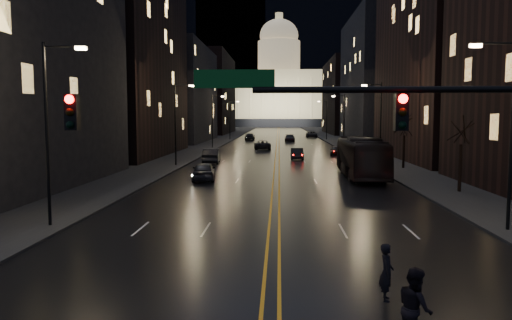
# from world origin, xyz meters

# --- Properties ---
(ground) EXTENTS (900.00, 900.00, 0.00)m
(ground) POSITION_xyz_m (0.00, 0.00, 0.00)
(ground) COLOR black
(ground) RESTS_ON ground
(road) EXTENTS (20.00, 320.00, 0.02)m
(road) POSITION_xyz_m (0.00, 130.00, 0.01)
(road) COLOR black
(road) RESTS_ON ground
(sidewalk_left) EXTENTS (8.00, 320.00, 0.16)m
(sidewalk_left) POSITION_xyz_m (-14.00, 130.00, 0.08)
(sidewalk_left) COLOR black
(sidewalk_left) RESTS_ON ground
(sidewalk_right) EXTENTS (8.00, 320.00, 0.16)m
(sidewalk_right) POSITION_xyz_m (14.00, 130.00, 0.08)
(sidewalk_right) COLOR black
(sidewalk_right) RESTS_ON ground
(center_line) EXTENTS (0.62, 320.00, 0.01)m
(center_line) POSITION_xyz_m (0.00, 130.00, 0.03)
(center_line) COLOR orange
(center_line) RESTS_ON road
(building_left_mid) EXTENTS (12.00, 30.00, 28.00)m
(building_left_mid) POSITION_xyz_m (-21.00, 54.00, 14.00)
(building_left_mid) COLOR black
(building_left_mid) RESTS_ON ground
(building_left_far) EXTENTS (12.00, 34.00, 20.00)m
(building_left_far) POSITION_xyz_m (-21.00, 92.00, 10.00)
(building_left_far) COLOR black
(building_left_far) RESTS_ON ground
(building_left_dist) EXTENTS (12.00, 40.00, 24.00)m
(building_left_dist) POSITION_xyz_m (-21.00, 140.00, 12.00)
(building_left_dist) COLOR black
(building_left_dist) RESTS_ON ground
(building_right_tall) EXTENTS (12.00, 30.00, 38.00)m
(building_right_tall) POSITION_xyz_m (21.00, 50.00, 19.00)
(building_right_tall) COLOR black
(building_right_tall) RESTS_ON ground
(building_right_mid) EXTENTS (12.00, 34.00, 26.00)m
(building_right_mid) POSITION_xyz_m (21.00, 92.00, 13.00)
(building_right_mid) COLOR black
(building_right_mid) RESTS_ON ground
(building_right_dist) EXTENTS (12.00, 40.00, 22.00)m
(building_right_dist) POSITION_xyz_m (21.00, 140.00, 11.00)
(building_right_dist) COLOR black
(building_right_dist) RESTS_ON ground
(mountain_ridge) EXTENTS (520.00, 60.00, 130.00)m
(mountain_ridge) POSITION_xyz_m (40.00, 380.00, 65.00)
(mountain_ridge) COLOR black
(mountain_ridge) RESTS_ON ground
(capitol) EXTENTS (90.00, 50.00, 58.50)m
(capitol) POSITION_xyz_m (0.00, 250.00, 17.15)
(capitol) COLOR black
(capitol) RESTS_ON ground
(traffic_signal) EXTENTS (17.29, 0.45, 7.00)m
(traffic_signal) POSITION_xyz_m (5.91, -0.00, 5.10)
(traffic_signal) COLOR black
(traffic_signal) RESTS_ON ground
(streetlamp_right_near) EXTENTS (2.13, 0.25, 9.00)m
(streetlamp_right_near) POSITION_xyz_m (10.81, 10.00, 5.08)
(streetlamp_right_near) COLOR black
(streetlamp_right_near) RESTS_ON ground
(streetlamp_left_near) EXTENTS (2.13, 0.25, 9.00)m
(streetlamp_left_near) POSITION_xyz_m (-10.81, 10.00, 5.08)
(streetlamp_left_near) COLOR black
(streetlamp_left_near) RESTS_ON ground
(streetlamp_right_mid) EXTENTS (2.13, 0.25, 9.00)m
(streetlamp_right_mid) POSITION_xyz_m (10.81, 40.00, 5.08)
(streetlamp_right_mid) COLOR black
(streetlamp_right_mid) RESTS_ON ground
(streetlamp_left_mid) EXTENTS (2.13, 0.25, 9.00)m
(streetlamp_left_mid) POSITION_xyz_m (-10.81, 40.00, 5.08)
(streetlamp_left_mid) COLOR black
(streetlamp_left_mid) RESTS_ON ground
(streetlamp_right_far) EXTENTS (2.13, 0.25, 9.00)m
(streetlamp_right_far) POSITION_xyz_m (10.81, 70.00, 5.08)
(streetlamp_right_far) COLOR black
(streetlamp_right_far) RESTS_ON ground
(streetlamp_left_far) EXTENTS (2.13, 0.25, 9.00)m
(streetlamp_left_far) POSITION_xyz_m (-10.81, 70.00, 5.08)
(streetlamp_left_far) COLOR black
(streetlamp_left_far) RESTS_ON ground
(streetlamp_right_dist) EXTENTS (2.13, 0.25, 9.00)m
(streetlamp_right_dist) POSITION_xyz_m (10.81, 100.00, 5.08)
(streetlamp_right_dist) COLOR black
(streetlamp_right_dist) RESTS_ON ground
(streetlamp_left_dist) EXTENTS (2.13, 0.25, 9.00)m
(streetlamp_left_dist) POSITION_xyz_m (-10.81, 100.00, 5.08)
(streetlamp_left_dist) COLOR black
(streetlamp_left_dist) RESTS_ON ground
(tree_right_mid) EXTENTS (2.40, 2.40, 6.65)m
(tree_right_mid) POSITION_xyz_m (13.00, 22.00, 4.53)
(tree_right_mid) COLOR black
(tree_right_mid) RESTS_ON ground
(tree_right_far) EXTENTS (2.40, 2.40, 6.65)m
(tree_right_far) POSITION_xyz_m (13.00, 38.00, 4.53)
(tree_right_far) COLOR black
(tree_right_far) RESTS_ON ground
(bus) EXTENTS (3.19, 12.97, 3.60)m
(bus) POSITION_xyz_m (7.59, 31.17, 1.80)
(bus) COLOR black
(bus) RESTS_ON ground
(oncoming_car_a) EXTENTS (2.43, 4.92, 1.61)m
(oncoming_car_a) POSITION_xyz_m (-6.15, 28.16, 0.81)
(oncoming_car_a) COLOR black
(oncoming_car_a) RESTS_ON ground
(oncoming_car_b) EXTENTS (2.14, 5.29, 1.71)m
(oncoming_car_b) POSITION_xyz_m (-7.58, 43.53, 0.85)
(oncoming_car_b) COLOR black
(oncoming_car_b) RESTS_ON ground
(oncoming_car_c) EXTENTS (2.98, 5.65, 1.51)m
(oncoming_car_c) POSITION_xyz_m (-2.50, 67.62, 0.76)
(oncoming_car_c) COLOR black
(oncoming_car_c) RESTS_ON ground
(oncoming_car_d) EXTENTS (2.20, 5.32, 1.54)m
(oncoming_car_d) POSITION_xyz_m (-6.39, 98.77, 0.77)
(oncoming_car_d) COLOR black
(oncoming_car_d) RESTS_ON ground
(receding_car_a) EXTENTS (1.55, 4.38, 1.44)m
(receding_car_a) POSITION_xyz_m (2.50, 49.12, 0.72)
(receding_car_a) COLOR black
(receding_car_a) RESTS_ON ground
(receding_car_b) EXTENTS (2.01, 4.19, 1.38)m
(receding_car_b) POSITION_xyz_m (8.12, 55.30, 0.69)
(receding_car_b) COLOR black
(receding_car_b) RESTS_ON ground
(receding_car_c) EXTENTS (2.31, 5.39, 1.55)m
(receding_car_c) POSITION_xyz_m (2.50, 91.51, 0.77)
(receding_car_c) COLOR black
(receding_car_c) RESTS_ON ground
(receding_car_d) EXTENTS (2.71, 5.71, 1.57)m
(receding_car_d) POSITION_xyz_m (8.50, 113.83, 0.79)
(receding_car_d) COLOR black
(receding_car_d) RESTS_ON ground
(pedestrian_a) EXTENTS (0.48, 0.67, 1.73)m
(pedestrian_a) POSITION_xyz_m (3.43, 1.01, 0.87)
(pedestrian_a) COLOR black
(pedestrian_a) RESTS_ON ground
(pedestrian_b) EXTENTS (0.63, 1.00, 1.94)m
(pedestrian_b) POSITION_xyz_m (3.46, -2.00, 0.97)
(pedestrian_b) COLOR black
(pedestrian_b) RESTS_ON ground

